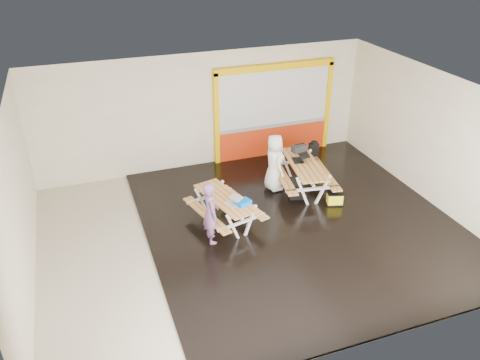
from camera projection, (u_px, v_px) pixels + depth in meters
name	position (u px, v px, depth m)	size (l,w,h in m)	color
room	(253.00, 169.00, 11.04)	(10.02, 8.02, 3.52)	beige
deck	(298.00, 222.00, 12.23)	(7.50, 7.98, 0.05)	black
kiosk	(273.00, 113.00, 15.10)	(3.88, 0.16, 3.00)	red
picnic_table_left	(225.00, 204.00, 11.91)	(1.75, 2.21, 0.78)	tan
picnic_table_right	(304.00, 170.00, 13.39)	(1.79, 2.37, 0.87)	tan
person_left	(211.00, 213.00, 11.14)	(0.57, 0.37, 1.55)	#714974
person_right	(274.00, 162.00, 13.25)	(0.78, 0.51, 1.61)	white
laptop_left	(233.00, 202.00, 11.53)	(0.49, 0.47, 0.16)	silver
laptop_right	(300.00, 159.00, 13.42)	(0.51, 0.47, 0.19)	black
blue_pouch	(243.00, 202.00, 11.51)	(0.35, 0.24, 0.10)	blue
toolbox	(299.00, 148.00, 13.92)	(0.46, 0.28, 0.25)	black
backpack	(314.00, 149.00, 14.30)	(0.30, 0.22, 0.46)	black
dark_case	(298.00, 194.00, 13.24)	(0.45, 0.34, 0.17)	black
fluke_bag	(335.00, 199.00, 12.86)	(0.47, 0.37, 0.36)	black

